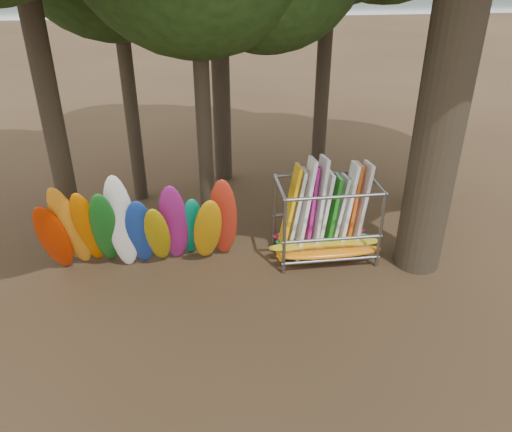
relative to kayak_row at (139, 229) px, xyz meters
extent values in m
plane|color=#47331E|center=(2.95, -1.38, -1.32)|extent=(120.00, 120.00, 0.00)
plane|color=gray|center=(2.95, 58.62, -1.32)|extent=(160.00, 160.00, 0.00)
cylinder|color=black|center=(-0.38, 4.68, 3.55)|extent=(0.45, 0.45, 9.73)
cylinder|color=black|center=(6.03, 5.35, 4.33)|extent=(0.49, 0.49, 11.29)
cylinder|color=black|center=(1.82, 1.66, 3.56)|extent=(0.42, 0.42, 9.76)
cylinder|color=black|center=(8.73, 2.88, 4.90)|extent=(0.50, 0.50, 12.44)
ellipsoid|color=#B62702|center=(-2.11, -0.02, -0.12)|extent=(0.74, 1.43, 2.52)
ellipsoid|color=orange|center=(-1.69, 0.04, 0.12)|extent=(0.81, 1.69, 3.00)
ellipsoid|color=#DD6500|center=(-1.26, 0.03, 0.07)|extent=(0.73, 1.94, 2.93)
ellipsoid|color=#16651E|center=(-0.83, -0.05, 0.06)|extent=(0.94, 2.02, 2.93)
ellipsoid|color=white|center=(-0.41, -0.10, 0.22)|extent=(0.77, 1.28, 3.16)
ellipsoid|color=navy|center=(0.02, -0.02, -0.12)|extent=(0.82, 1.40, 2.49)
ellipsoid|color=#AB8F0B|center=(0.45, -0.07, -0.20)|extent=(0.65, 1.63, 2.38)
ellipsoid|color=#8F1A70|center=(0.88, 0.01, 0.05)|extent=(0.74, 1.45, 2.84)
ellipsoid|color=#078869|center=(1.30, 0.24, -0.20)|extent=(0.78, 1.53, 2.38)
ellipsoid|color=#CC8D0B|center=(1.73, -0.12, -0.12)|extent=(0.91, 1.72, 2.54)
ellipsoid|color=#B52A18|center=(2.16, 0.10, 0.07)|extent=(0.83, 1.47, 2.89)
ellipsoid|color=orange|center=(4.94, -0.38, -0.90)|extent=(2.91, 0.55, 0.24)
ellipsoid|color=gold|center=(4.94, 0.03, -0.90)|extent=(3.22, 0.55, 0.24)
ellipsoid|color=#197124|center=(4.94, 0.34, -0.90)|extent=(2.70, 0.55, 0.24)
ellipsoid|color=red|center=(4.94, 0.64, -0.90)|extent=(2.73, 0.55, 0.24)
cube|color=#EFAC0C|center=(3.94, 0.31, 0.02)|extent=(0.61, 0.78, 2.68)
cube|color=silver|center=(4.14, 0.39, -0.06)|extent=(0.57, 0.75, 2.52)
cube|color=white|center=(4.34, 0.24, 0.11)|extent=(0.56, 0.82, 2.87)
cube|color=#A71B7B|center=(4.54, 0.43, -0.03)|extent=(0.38, 0.80, 2.60)
cube|color=silver|center=(4.74, 0.29, 0.11)|extent=(0.41, 0.82, 2.88)
cube|color=white|center=(4.94, 0.43, -0.14)|extent=(0.44, 0.76, 2.39)
cube|color=#1D7A1B|center=(5.14, 0.31, -0.17)|extent=(0.42, 0.75, 2.31)
cube|color=silver|center=(5.34, 0.46, -0.20)|extent=(0.53, 0.78, 2.24)
cube|color=white|center=(5.54, 0.30, 0.00)|extent=(0.48, 0.77, 2.66)
cube|color=#CA5216|center=(5.74, 0.44, -0.04)|extent=(0.38, 0.77, 2.59)
cube|color=silver|center=(5.94, 0.33, -0.01)|extent=(0.47, 0.79, 2.64)
camera|label=1|loc=(1.46, -11.38, 6.24)|focal=35.00mm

